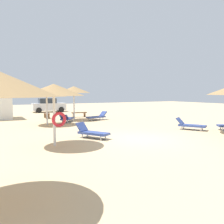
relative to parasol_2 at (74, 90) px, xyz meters
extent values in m
plane|color=#D1B284|center=(-0.01, -9.87, -2.67)|extent=(80.00, 80.00, 0.00)
cylinder|color=silver|center=(0.00, 0.00, -1.43)|extent=(0.12, 0.12, 2.50)
cone|color=#9E7A4C|center=(0.00, 0.00, 0.01)|extent=(2.85, 2.85, 0.58)
cylinder|color=silver|center=(-4.35, -9.30, -1.49)|extent=(0.12, 0.12, 2.38)
cone|color=#9E7A4C|center=(-4.35, -9.30, -0.13)|extent=(2.70, 2.70, 0.53)
torus|color=red|center=(-4.13, -9.30, -1.48)|extent=(0.71, 0.24, 0.70)
cylinder|color=silver|center=(-2.88, -2.05, -1.56)|extent=(0.12, 0.12, 2.23)
cone|color=#9E7A4C|center=(-2.88, -2.05, -0.22)|extent=(2.97, 2.97, 0.65)
cube|color=#33478C|center=(4.72, -9.09, -2.39)|extent=(1.39, 1.80, 0.12)
cube|color=#33478C|center=(4.33, -8.40, -2.13)|extent=(0.77, 0.69, 0.46)
cylinder|color=silver|center=(4.23, -8.68, -2.56)|extent=(0.06, 0.06, 0.22)
cylinder|color=silver|center=(4.62, -8.46, -2.56)|extent=(0.06, 0.06, 0.22)
cylinder|color=silver|center=(4.82, -9.73, -2.56)|extent=(0.06, 0.06, 0.22)
cylinder|color=silver|center=(5.20, -9.51, -2.56)|extent=(0.06, 0.06, 0.22)
cube|color=#33478C|center=(1.61, -1.08, -2.39)|extent=(1.78, 0.92, 0.12)
cube|color=#33478C|center=(2.40, -0.95, -2.14)|extent=(0.54, 0.71, 0.45)
cylinder|color=silver|center=(2.17, -0.76, -2.56)|extent=(0.06, 0.06, 0.22)
cylinder|color=silver|center=(2.24, -1.20, -2.56)|extent=(0.06, 0.06, 0.22)
cylinder|color=silver|center=(0.98, -0.97, -2.56)|extent=(0.06, 0.06, 0.22)
cylinder|color=silver|center=(1.06, -1.40, -2.56)|extent=(0.06, 0.06, 0.22)
cube|color=#33478C|center=(-2.07, -8.57, -2.39)|extent=(1.38, 1.80, 0.12)
cube|color=#33478C|center=(-2.45, -7.87, -2.11)|extent=(0.75, 0.65, 0.49)
cylinder|color=silver|center=(-2.55, -8.15, -2.56)|extent=(0.06, 0.06, 0.22)
cylinder|color=silver|center=(-2.16, -7.94, -2.56)|extent=(0.06, 0.06, 0.22)
cylinder|color=silver|center=(-1.97, -9.21, -2.56)|extent=(0.06, 0.06, 0.22)
cylinder|color=silver|center=(-1.59, -8.99, -2.56)|extent=(0.06, 0.06, 0.22)
cube|color=#33478C|center=(-0.99, -1.08, -2.39)|extent=(1.55, 1.74, 0.12)
cube|color=#33478C|center=(-1.48, -1.72, -2.17)|extent=(0.80, 0.78, 0.40)
cylinder|color=silver|center=(-1.18, -1.69, -2.56)|extent=(0.06, 0.06, 0.22)
cylinder|color=silver|center=(-1.53, -1.42, -2.56)|extent=(0.06, 0.06, 0.22)
cylinder|color=silver|center=(-0.45, -0.74, -2.56)|extent=(0.06, 0.06, 0.22)
cylinder|color=silver|center=(-0.79, -0.47, -2.56)|extent=(0.06, 0.06, 0.22)
cylinder|color=silver|center=(6.52, -9.86, -2.56)|extent=(0.06, 0.06, 0.22)
cylinder|color=silver|center=(6.25, -10.21, -2.56)|extent=(0.06, 0.06, 0.22)
cube|color=brown|center=(1.30, 2.12, -2.22)|extent=(1.54, 0.61, 0.08)
cube|color=brown|center=(0.76, 2.20, -2.47)|extent=(0.17, 0.37, 0.41)
cube|color=brown|center=(1.84, 2.04, -2.47)|extent=(0.17, 0.37, 0.41)
cube|color=brown|center=(-1.75, 2.71, -2.22)|extent=(0.55, 1.53, 0.08)
cube|color=brown|center=(-1.80, 2.16, -2.47)|extent=(0.37, 0.16, 0.41)
cube|color=brown|center=(-1.70, 3.26, -2.47)|extent=(0.37, 0.16, 0.41)
cube|color=silver|center=(0.29, 9.83, -2.00)|extent=(4.10, 1.95, 0.90)
cube|color=#262D38|center=(0.09, 9.84, -1.25)|extent=(2.10, 1.69, 0.60)
cylinder|color=black|center=(1.70, 10.62, -2.35)|extent=(0.65, 0.26, 0.64)
cylinder|color=black|center=(1.58, 8.86, -2.35)|extent=(0.65, 0.26, 0.64)
cylinder|color=black|center=(-1.00, 10.79, -2.35)|extent=(0.65, 0.26, 0.64)
cylinder|color=black|center=(-1.11, 9.04, -2.35)|extent=(0.65, 0.26, 0.64)
camera|label=1|loc=(-7.27, -19.83, -0.26)|focal=38.01mm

